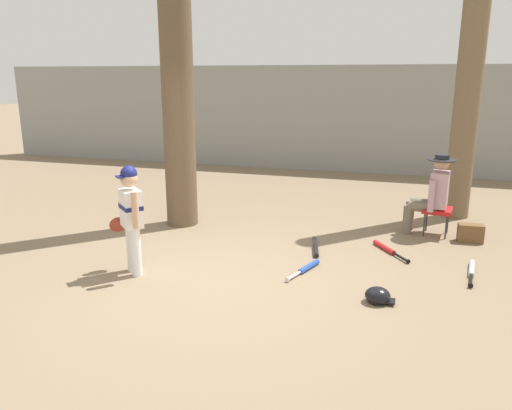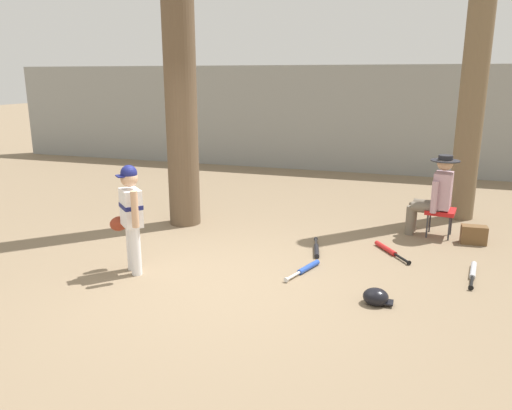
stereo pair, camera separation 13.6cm
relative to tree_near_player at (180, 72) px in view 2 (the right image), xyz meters
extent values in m
plane|color=#7F6B51|center=(1.41, -2.07, -2.34)|extent=(60.00, 60.00, 0.00)
cube|color=gray|center=(1.41, 5.34, -1.07)|extent=(18.00, 0.36, 2.53)
cylinder|color=brown|center=(0.00, 0.00, 0.32)|extent=(0.48, 0.48, 5.32)
cone|color=brown|center=(0.00, 0.00, -2.34)|extent=(0.77, 0.77, 0.29)
cylinder|color=brown|center=(4.21, 1.72, 0.41)|extent=(0.40, 0.40, 5.49)
cone|color=brown|center=(4.21, 1.72, -2.34)|extent=(0.56, 0.56, 0.24)
cylinder|color=white|center=(0.40, -2.11, -2.05)|extent=(0.12, 0.12, 0.58)
cylinder|color=white|center=(0.27, -1.99, -2.05)|extent=(0.12, 0.12, 0.58)
cube|color=white|center=(0.33, -2.05, -1.54)|extent=(0.36, 0.35, 0.44)
cube|color=navy|center=(0.33, -2.05, -1.52)|extent=(0.37, 0.36, 0.05)
sphere|color=tan|center=(0.33, -2.05, -1.19)|extent=(0.20, 0.20, 0.20)
sphere|color=navy|center=(0.33, -2.05, -1.13)|extent=(0.19, 0.19, 0.19)
cube|color=navy|center=(0.27, -2.12, -1.15)|extent=(0.17, 0.17, 0.02)
cylinder|color=tan|center=(0.49, -2.23, -1.50)|extent=(0.11, 0.11, 0.42)
cylinder|color=tan|center=(0.15, -1.94, -1.62)|extent=(0.11, 0.11, 0.40)
ellipsoid|color=#933823|center=(0.10, -1.97, -1.78)|extent=(0.24, 0.24, 0.18)
cube|color=red|center=(3.84, 0.55, -1.96)|extent=(0.45, 0.45, 0.06)
cylinder|color=#333338|center=(3.67, 0.42, -2.15)|extent=(0.02, 0.02, 0.38)
cylinder|color=#333338|center=(3.71, 0.72, -2.15)|extent=(0.02, 0.02, 0.38)
cylinder|color=#333338|center=(3.97, 0.38, -2.15)|extent=(0.02, 0.02, 0.38)
cylinder|color=#333338|center=(4.01, 0.68, -2.15)|extent=(0.02, 0.02, 0.38)
cylinder|color=#6B6051|center=(3.43, 0.51, -2.12)|extent=(0.13, 0.13, 0.43)
cylinder|color=#6B6051|center=(3.46, 0.71, -2.12)|extent=(0.13, 0.13, 0.43)
cylinder|color=#6B6051|center=(3.63, 0.48, -1.91)|extent=(0.42, 0.20, 0.15)
cylinder|color=#6B6051|center=(3.66, 0.68, -1.91)|extent=(0.42, 0.20, 0.15)
cube|color=#B28C99|center=(3.84, 0.55, -1.65)|extent=(0.29, 0.39, 0.52)
cylinder|color=#B28C99|center=(3.73, 0.35, -1.71)|extent=(0.10, 0.10, 0.46)
cylinder|color=#B28C99|center=(3.79, 0.78, -1.71)|extent=(0.10, 0.10, 0.46)
sphere|color=tan|center=(3.84, 0.55, -1.25)|extent=(0.22, 0.22, 0.22)
cylinder|color=#232328|center=(3.84, 0.55, -1.21)|extent=(0.40, 0.40, 0.02)
cylinder|color=#232328|center=(3.84, 0.55, -1.18)|extent=(0.20, 0.20, 0.09)
cube|color=brown|center=(4.30, 0.35, -2.21)|extent=(0.35, 0.20, 0.26)
cylinder|color=black|center=(2.28, -0.73, -2.30)|extent=(0.16, 0.43, 0.07)
cylinder|color=#4C4C51|center=(2.20, -0.38, -2.30)|extent=(0.09, 0.29, 0.03)
cylinder|color=#4C4C51|center=(2.17, -0.24, -2.30)|extent=(0.06, 0.03, 0.06)
cylinder|color=red|center=(3.15, -0.34, -2.30)|extent=(0.33, 0.43, 0.07)
cylinder|color=black|center=(3.37, -0.67, -2.30)|extent=(0.21, 0.28, 0.03)
cylinder|color=black|center=(3.47, -0.80, -2.30)|extent=(0.06, 0.04, 0.06)
cylinder|color=#2347AD|center=(2.31, -1.33, -2.30)|extent=(0.20, 0.42, 0.07)
cylinder|color=silver|center=(2.19, -1.66, -2.30)|extent=(0.12, 0.28, 0.03)
cylinder|color=silver|center=(2.15, -1.80, -2.30)|extent=(0.06, 0.03, 0.06)
cylinder|color=#B7BCC6|center=(4.20, -0.82, -2.30)|extent=(0.12, 0.48, 0.07)
cylinder|color=black|center=(4.15, -1.21, -2.30)|extent=(0.07, 0.32, 0.03)
cylinder|color=black|center=(4.13, -1.37, -2.30)|extent=(0.06, 0.02, 0.06)
ellipsoid|color=black|center=(3.17, -2.03, -2.26)|extent=(0.26, 0.24, 0.18)
cube|color=black|center=(3.29, -2.03, -2.30)|extent=(0.11, 0.13, 0.02)
camera|label=1|loc=(3.34, -6.96, -0.04)|focal=34.92mm
camera|label=2|loc=(3.47, -6.92, -0.04)|focal=34.92mm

